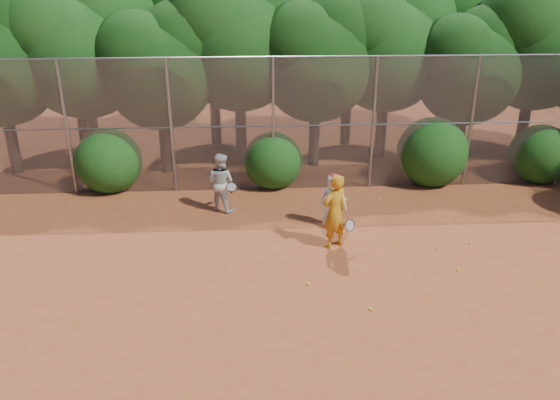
{
  "coord_description": "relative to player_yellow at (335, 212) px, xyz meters",
  "views": [
    {
      "loc": [
        -1.71,
        -9.7,
        6.3
      ],
      "look_at": [
        -1.0,
        2.5,
        1.1
      ],
      "focal_mm": 35.0,
      "sensor_mm": 36.0,
      "label": 1
    }
  ],
  "objects": [
    {
      "name": "ground",
      "position": [
        -0.29,
        -2.11,
        -0.93
      ],
      "size": [
        80.0,
        80.0,
        0.0
      ],
      "primitive_type": "plane",
      "color": "#944221",
      "rests_on": "ground"
    },
    {
      "name": "player_yellow",
      "position": [
        0.0,
        0.0,
        0.0
      ],
      "size": [
        0.92,
        0.74,
        1.87
      ],
      "rotation": [
        0.0,
        0.0,
        3.71
      ],
      "color": "orange",
      "rests_on": "ground"
    },
    {
      "name": "fence_back",
      "position": [
        -0.41,
        3.89,
        1.12
      ],
      "size": [
        20.05,
        0.09,
        4.03
      ],
      "color": "gray",
      "rests_on": "ground"
    },
    {
      "name": "tree_7",
      "position": [
        7.77,
        6.53,
        3.35
      ],
      "size": [
        4.77,
        4.14,
        6.53
      ],
      "color": "black",
      "rests_on": "ground"
    },
    {
      "name": "ball_3",
      "position": [
        2.51,
        -0.29,
        -0.9
      ],
      "size": [
        0.07,
        0.07,
        0.07
      ],
      "primitive_type": "sphere",
      "color": "yellow",
      "rests_on": "ground"
    },
    {
      "name": "ball_1",
      "position": [
        3.41,
        -0.1,
        -0.9
      ],
      "size": [
        0.07,
        0.07,
        0.07
      ],
      "primitive_type": "sphere",
      "color": "yellow",
      "rests_on": "ground"
    },
    {
      "name": "tree_4",
      "position": [
        0.27,
        6.12,
        2.83
      ],
      "size": [
        4.19,
        3.64,
        5.73
      ],
      "color": "black",
      "rests_on": "ground"
    },
    {
      "name": "bush_0",
      "position": [
        -6.29,
        4.19,
        0.07
      ],
      "size": [
        2.0,
        2.0,
        2.0
      ],
      "primitive_type": "sphere",
      "color": "#124110",
      "rests_on": "ground"
    },
    {
      "name": "tree_12",
      "position": [
        6.28,
        9.13,
        3.58
      ],
      "size": [
        5.02,
        4.37,
        6.88
      ],
      "color": "black",
      "rests_on": "ground"
    },
    {
      "name": "bush_1",
      "position": [
        -1.29,
        4.19,
        -0.03
      ],
      "size": [
        1.8,
        1.8,
        1.8
      ],
      "primitive_type": "sphere",
      "color": "#124110",
      "rests_on": "ground"
    },
    {
      "name": "player_teen",
      "position": [
        0.15,
        1.12,
        -0.2
      ],
      "size": [
        0.81,
        0.64,
        1.48
      ],
      "rotation": [
        0.0,
        0.0,
        2.86
      ],
      "color": "silver",
      "rests_on": "ground"
    },
    {
      "name": "tree_6",
      "position": [
        5.26,
        5.92,
        2.54
      ],
      "size": [
        3.86,
        3.36,
        5.29
      ],
      "color": "black",
      "rests_on": "ground"
    },
    {
      "name": "tree_5",
      "position": [
        2.77,
        6.93,
        3.12
      ],
      "size": [
        4.51,
        3.92,
        6.17
      ],
      "color": "black",
      "rests_on": "ground"
    },
    {
      "name": "tree_11",
      "position": [
        1.77,
        8.53,
        3.23
      ],
      "size": [
        4.64,
        4.03,
        6.35
      ],
      "color": "black",
      "rests_on": "ground"
    },
    {
      "name": "ball_5",
      "position": [
        1.77,
        2.79,
        -0.9
      ],
      "size": [
        0.07,
        0.07,
        0.07
      ],
      "primitive_type": "sphere",
      "color": "yellow",
      "rests_on": "ground"
    },
    {
      "name": "tree_1",
      "position": [
        -7.23,
        6.43,
        3.23
      ],
      "size": [
        4.64,
        4.03,
        6.35
      ],
      "color": "black",
      "rests_on": "ground"
    },
    {
      "name": "tree_9",
      "position": [
        -8.23,
        8.73,
        3.41
      ],
      "size": [
        4.83,
        4.2,
        6.62
      ],
      "color": "black",
      "rests_on": "ground"
    },
    {
      "name": "bush_3",
      "position": [
        7.21,
        4.19,
        0.02
      ],
      "size": [
        1.9,
        1.9,
        1.9
      ],
      "primitive_type": "sphere",
      "color": "#124110",
      "rests_on": "ground"
    },
    {
      "name": "ball_0",
      "position": [
        2.64,
        -1.36,
        -0.9
      ],
      "size": [
        0.07,
        0.07,
        0.07
      ],
      "primitive_type": "sphere",
      "color": "yellow",
      "rests_on": "ground"
    },
    {
      "name": "player_white",
      "position": [
        -2.82,
        2.37,
        -0.1
      ],
      "size": [
        1.02,
        0.95,
        1.66
      ],
      "rotation": [
        0.0,
        0.0,
        2.61
      ],
      "color": "silver",
      "rests_on": "ground"
    },
    {
      "name": "bush_2",
      "position": [
        3.71,
        4.19,
        0.17
      ],
      "size": [
        2.2,
        2.2,
        2.2
      ],
      "primitive_type": "sphere",
      "color": "#124110",
      "rests_on": "ground"
    },
    {
      "name": "ball_4",
      "position": [
        -0.81,
        -1.76,
        -0.9
      ],
      "size": [
        0.07,
        0.07,
        0.07
      ],
      "primitive_type": "sphere",
      "color": "yellow",
      "rests_on": "ground"
    },
    {
      "name": "tree_2",
      "position": [
        -4.74,
        5.72,
        2.65
      ],
      "size": [
        3.99,
        3.47,
        5.47
      ],
      "color": "black",
      "rests_on": "ground"
    },
    {
      "name": "tree_3",
      "position": [
        -2.23,
        6.73,
        3.46
      ],
      "size": [
        4.89,
        4.26,
        6.7
      ],
      "color": "black",
      "rests_on": "ground"
    },
    {
      "name": "tree_10",
      "position": [
        -3.22,
        8.93,
        3.7
      ],
      "size": [
        5.15,
        4.48,
        7.06
      ],
      "color": "black",
      "rests_on": "ground"
    },
    {
      "name": "ball_2",
      "position": [
        0.35,
        -2.77,
        -0.9
      ],
      "size": [
        0.07,
        0.07,
        0.07
      ],
      "primitive_type": "sphere",
      "color": "yellow",
      "rests_on": "ground"
    }
  ]
}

